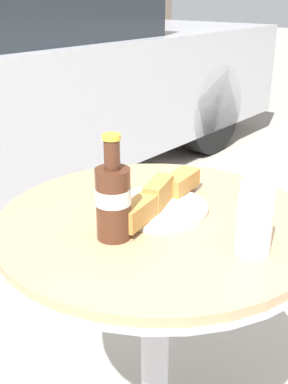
{
  "coord_description": "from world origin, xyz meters",
  "views": [
    {
      "loc": [
        -0.75,
        -0.57,
        1.15
      ],
      "look_at": [
        0.0,
        0.03,
        0.74
      ],
      "focal_mm": 45.0,
      "sensor_mm": 36.0,
      "label": 1
    }
  ],
  "objects_px": {
    "cola_bottle_left": "(113,199)",
    "lunch_plate_near": "(159,201)",
    "drinking_glass": "(254,222)",
    "bistro_table": "(156,272)"
  },
  "relations": [
    {
      "from": "cola_bottle_left",
      "to": "lunch_plate_near",
      "type": "bearing_deg",
      "value": 2.12
    },
    {
      "from": "cola_bottle_left",
      "to": "drinking_glass",
      "type": "xyz_separation_m",
      "value": [
        0.12,
        -0.24,
        -0.02
      ]
    },
    {
      "from": "drinking_glass",
      "to": "bistro_table",
      "type": "bearing_deg",
      "value": 88.21
    },
    {
      "from": "cola_bottle_left",
      "to": "drinking_glass",
      "type": "height_order",
      "value": "cola_bottle_left"
    },
    {
      "from": "bistro_table",
      "to": "lunch_plate_near",
      "type": "relative_size",
      "value": 2.26
    },
    {
      "from": "bistro_table",
      "to": "cola_bottle_left",
      "type": "xyz_separation_m",
      "value": [
        -0.13,
        0.01,
        0.22
      ]
    },
    {
      "from": "cola_bottle_left",
      "to": "lunch_plate_near",
      "type": "distance_m",
      "value": 0.17
    },
    {
      "from": "cola_bottle_left",
      "to": "lunch_plate_near",
      "type": "relative_size",
      "value": 0.67
    },
    {
      "from": "bistro_table",
      "to": "cola_bottle_left",
      "type": "bearing_deg",
      "value": 175.02
    },
    {
      "from": "drinking_glass",
      "to": "cola_bottle_left",
      "type": "bearing_deg",
      "value": 116.05
    }
  ]
}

